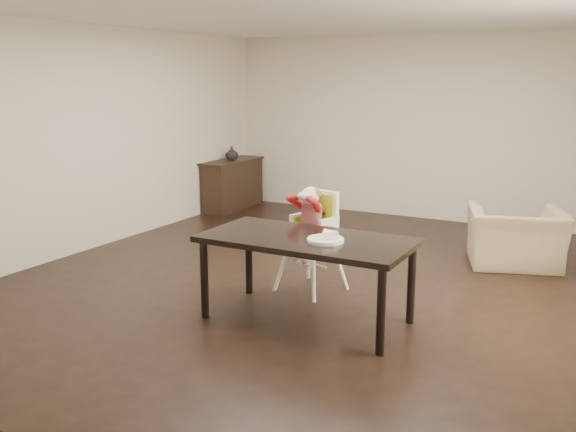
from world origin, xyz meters
The scene contains 8 objects.
ground centered at (0.00, 0.00, 0.00)m, with size 7.00×7.00×0.00m, color black.
room_walls centered at (0.00, 0.00, 1.86)m, with size 6.02×7.02×2.71m.
dining_table centered at (0.42, -1.01, 0.67)m, with size 1.80×0.90×0.75m.
high_chair centered at (0.10, -0.24, 0.74)m, with size 0.53×0.53×1.05m.
plate centered at (0.63, -1.06, 0.78)m, with size 0.40×0.40×0.09m.
armchair centered at (1.74, 1.56, 0.44)m, with size 1.01×0.66×0.89m, color tan.
sideboard centered at (-2.78, 2.70, 0.40)m, with size 0.44×1.26×0.79m.
vase centered at (-2.78, 2.70, 0.89)m, with size 0.21×0.22×0.21m, color #99999E.
Camera 1 is at (2.80, -5.75, 2.11)m, focal length 40.00 mm.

